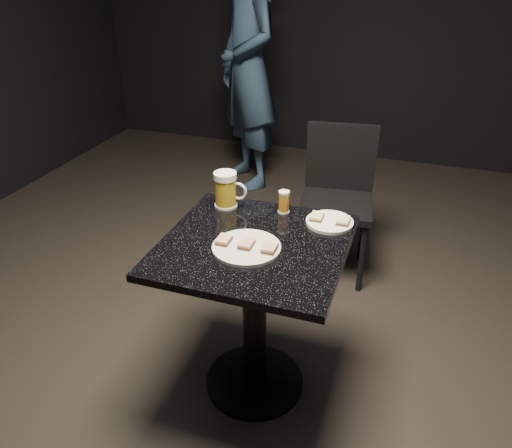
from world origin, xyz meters
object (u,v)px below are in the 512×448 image
object	(u,v)px
plate_large	(247,248)
beer_tumbler	(284,202)
beer_mug	(226,190)
plate_small	(330,222)
chair	(337,192)
patron	(248,69)
table	(254,293)

from	to	relation	value
plate_large	beer_tumbler	world-z (taller)	beer_tumbler
beer_mug	beer_tumbler	distance (m)	0.25
plate_small	chair	bearing A→B (deg)	97.11
beer_tumbler	patron	bearing A→B (deg)	113.84
plate_large	patron	xyz separation A→B (m)	(-0.77, 2.18, 0.17)
beer_mug	beer_tumbler	world-z (taller)	beer_mug
patron	beer_tumbler	world-z (taller)	patron
beer_mug	chair	world-z (taller)	beer_mug
table	plate_large	bearing A→B (deg)	-101.75
chair	patron	bearing A→B (deg)	131.26
plate_small	plate_large	bearing A→B (deg)	-130.87
table	beer_tumbler	world-z (taller)	beer_tumbler
table	beer_mug	world-z (taller)	beer_mug
plate_large	table	distance (m)	0.26
plate_small	patron	bearing A→B (deg)	118.49
patron	table	xyz separation A→B (m)	(0.78, -2.12, -0.42)
beer_tumbler	chair	distance (m)	0.86
plate_large	patron	bearing A→B (deg)	109.39
plate_large	patron	world-z (taller)	patron
plate_small	table	bearing A→B (deg)	-135.56
beer_mug	chair	xyz separation A→B (m)	(0.35, 0.83, -0.33)
chair	table	bearing A→B (deg)	-97.39
plate_small	patron	size ratio (longest dim) A/B	0.10
plate_small	patron	world-z (taller)	patron
table	chair	xyz separation A→B (m)	(0.14, 1.08, -0.01)
plate_large	table	bearing A→B (deg)	78.25
patron	beer_tumbler	xyz separation A→B (m)	(0.82, -1.85, -0.13)
plate_large	chair	size ratio (longest dim) A/B	0.30
plate_small	beer_mug	world-z (taller)	beer_mug
plate_small	beer_tumbler	distance (m)	0.21
plate_large	beer_tumbler	bearing A→B (deg)	81.61
table	beer_mug	xyz separation A→B (m)	(-0.21, 0.25, 0.32)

